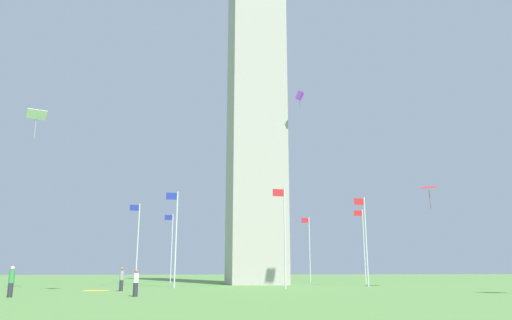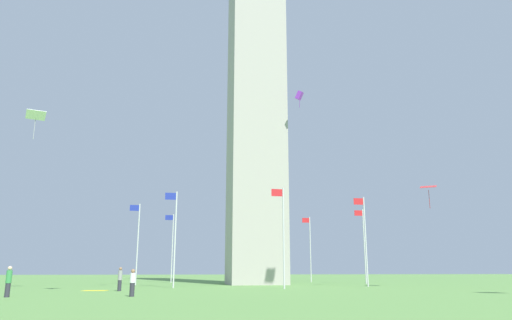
{
  "view_description": "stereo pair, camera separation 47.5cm",
  "coord_description": "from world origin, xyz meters",
  "views": [
    {
      "loc": [
        10.39,
        52.96,
        1.53
      ],
      "look_at": [
        0.0,
        0.0,
        14.18
      ],
      "focal_mm": 33.11,
      "sensor_mm": 36.0,
      "label": 1
    },
    {
      "loc": [
        9.92,
        53.05,
        1.53
      ],
      "look_at": [
        0.0,
        0.0,
        14.18
      ],
      "focal_mm": 33.11,
      "sensor_mm": 36.0,
      "label": 2
    }
  ],
  "objects": [
    {
      "name": "ground_plane",
      "position": [
        0.0,
        0.0,
        0.0
      ],
      "size": [
        260.0,
        260.0,
        0.0
      ],
      "primitive_type": "plane",
      "color": "#609347"
    },
    {
      "name": "obelisk_monument",
      "position": [
        0.0,
        0.0,
        28.41
      ],
      "size": [
        6.25,
        6.25,
        56.81
      ],
      "color": "#A8A399",
      "rests_on": "ground"
    },
    {
      "name": "flagpole_n",
      "position": [
        13.06,
        0.0,
        4.72
      ],
      "size": [
        1.12,
        0.14,
        8.65
      ],
      "color": "silver",
      "rests_on": "ground"
    },
    {
      "name": "flagpole_ne",
      "position": [
        9.25,
        9.19,
        4.72
      ],
      "size": [
        1.12,
        0.14,
        8.65
      ],
      "color": "silver",
      "rests_on": "ground"
    },
    {
      "name": "flagpole_e",
      "position": [
        0.06,
        13.0,
        4.72
      ],
      "size": [
        1.12,
        0.14,
        8.65
      ],
      "color": "silver",
      "rests_on": "ground"
    },
    {
      "name": "flagpole_se",
      "position": [
        -9.14,
        9.19,
        4.72
      ],
      "size": [
        1.12,
        0.14,
        8.65
      ],
      "color": "silver",
      "rests_on": "ground"
    },
    {
      "name": "flagpole_s",
      "position": [
        -12.94,
        0.0,
        4.72
      ],
      "size": [
        1.12,
        0.14,
        8.65
      ],
      "color": "silver",
      "rests_on": "ground"
    },
    {
      "name": "flagpole_sw",
      "position": [
        -9.14,
        -9.19,
        4.72
      ],
      "size": [
        1.12,
        0.14,
        8.65
      ],
      "color": "silver",
      "rests_on": "ground"
    },
    {
      "name": "flagpole_w",
      "position": [
        0.06,
        -13.0,
        4.72
      ],
      "size": [
        1.12,
        0.14,
        8.65
      ],
      "color": "silver",
      "rests_on": "ground"
    },
    {
      "name": "flagpole_nw",
      "position": [
        9.25,
        -9.19,
        4.72
      ],
      "size": [
        1.12,
        0.14,
        8.65
      ],
      "color": "silver",
      "rests_on": "ground"
    },
    {
      "name": "person_gray_shirt",
      "position": [
        13.3,
        14.87,
        0.88
      ],
      "size": [
        0.32,
        0.32,
        1.77
      ],
      "rotation": [
        0.0,
        0.0,
        -2.22
      ],
      "color": "#2D2D38",
      "rests_on": "ground"
    },
    {
      "name": "person_white_shirt",
      "position": [
        11.84,
        22.98,
        0.8
      ],
      "size": [
        0.32,
        0.32,
        1.61
      ],
      "rotation": [
        0.0,
        0.0,
        -1.91
      ],
      "color": "#2D2D38",
      "rests_on": "ground"
    },
    {
      "name": "person_green_shirt",
      "position": [
        18.95,
        22.36,
        0.88
      ],
      "size": [
        0.32,
        0.32,
        1.78
      ],
      "rotation": [
        0.0,
        0.0,
        -2.22
      ],
      "color": "#2D2D38",
      "rests_on": "ground"
    },
    {
      "name": "kite_purple_box",
      "position": [
        -3.88,
        5.43,
        20.46
      ],
      "size": [
        1.0,
        0.97,
        1.95
      ],
      "color": "purple"
    },
    {
      "name": "kite_red_diamond",
      "position": [
        -13.63,
        13.75,
        9.0
      ],
      "size": [
        1.97,
        1.96,
        2.21
      ],
      "color": "red"
    },
    {
      "name": "kite_white_diamond",
      "position": [
        21.01,
        13.23,
        13.99
      ],
      "size": [
        1.86,
        1.83,
        2.29
      ],
      "color": "white"
    },
    {
      "name": "picnic_blanket_near_first_person",
      "position": [
        15.21,
        13.6,
        0.01
      ],
      "size": [
        1.99,
        1.65,
        0.01
      ],
      "primitive_type": "cube",
      "rotation": [
        0.0,
        0.0,
        2.99
      ],
      "color": "yellow",
      "rests_on": "ground"
    }
  ]
}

